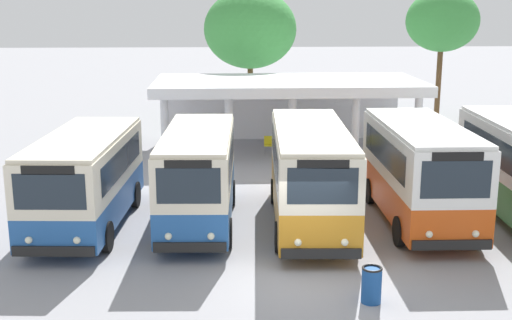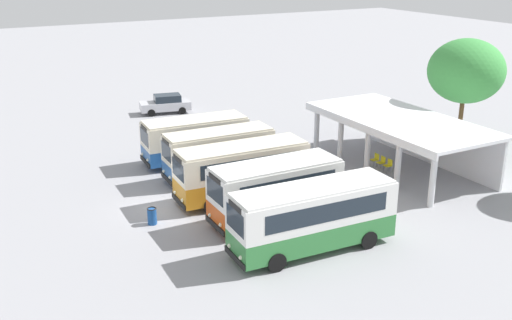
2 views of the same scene
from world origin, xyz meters
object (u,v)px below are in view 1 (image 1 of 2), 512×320
at_px(waiting_chair_end_by_column, 269,143).
at_px(city_bus_second_in_row, 198,174).
at_px(waiting_chair_middle_seat, 296,143).
at_px(city_bus_nearest_orange, 85,177).
at_px(litter_bin_apron, 372,284).
at_px(city_bus_middle_cream, 310,172).
at_px(city_bus_fourth_amber, 420,169).
at_px(waiting_chair_second_from_end, 282,143).

bearing_deg(waiting_chair_end_by_column, city_bus_second_in_row, -106.31).
bearing_deg(waiting_chair_middle_seat, city_bus_nearest_orange, -127.68).
distance_m(city_bus_second_in_row, litter_bin_apron, 7.40).
height_order(city_bus_second_in_row, city_bus_middle_cream, city_bus_middle_cream).
bearing_deg(city_bus_second_in_row, city_bus_middle_cream, -3.71).
height_order(city_bus_second_in_row, waiting_chair_middle_seat, city_bus_second_in_row).
distance_m(city_bus_fourth_amber, waiting_chair_second_from_end, 10.74).
bearing_deg(city_bus_second_in_row, waiting_chair_end_by_column, 73.69).
bearing_deg(litter_bin_apron, city_bus_fourth_amber, 64.27).
distance_m(city_bus_fourth_amber, litter_bin_apron, 6.55).
bearing_deg(city_bus_middle_cream, waiting_chair_second_from_end, 89.94).
bearing_deg(city_bus_fourth_amber, city_bus_second_in_row, 179.19).
bearing_deg(city_bus_fourth_amber, city_bus_middle_cream, -177.90).
bearing_deg(waiting_chair_second_from_end, litter_bin_apron, -87.26).
xyz_separation_m(city_bus_middle_cream, waiting_chair_end_by_column, (-0.63, 10.19, -1.25)).
height_order(city_bus_nearest_orange, city_bus_middle_cream, city_bus_middle_cream).
distance_m(city_bus_middle_cream, waiting_chair_end_by_column, 10.29).
distance_m(city_bus_second_in_row, city_bus_middle_cream, 3.56).
bearing_deg(city_bus_fourth_amber, waiting_chair_end_by_column, 112.59).
relative_size(city_bus_fourth_amber, waiting_chair_second_from_end, 8.14).
xyz_separation_m(city_bus_middle_cream, litter_bin_apron, (0.77, -5.64, -1.32)).
xyz_separation_m(city_bus_nearest_orange, city_bus_middle_cream, (7.10, -0.17, 0.10)).
height_order(waiting_chair_end_by_column, waiting_chair_middle_seat, same).
height_order(city_bus_fourth_amber, waiting_chair_second_from_end, city_bus_fourth_amber).
height_order(waiting_chair_end_by_column, waiting_chair_second_from_end, same).
distance_m(city_bus_middle_cream, waiting_chair_middle_seat, 10.30).
relative_size(city_bus_nearest_orange, city_bus_fourth_amber, 1.01).
bearing_deg(litter_bin_apron, waiting_chair_end_by_column, 95.06).
xyz_separation_m(city_bus_nearest_orange, waiting_chair_second_from_end, (7.11, 10.02, -1.14)).
xyz_separation_m(city_bus_nearest_orange, waiting_chair_end_by_column, (6.46, 10.02, -1.14)).
bearing_deg(litter_bin_apron, waiting_chair_second_from_end, 92.74).
relative_size(waiting_chair_middle_seat, litter_bin_apron, 0.96).
xyz_separation_m(city_bus_fourth_amber, waiting_chair_end_by_column, (-4.18, 10.06, -1.27)).
bearing_deg(city_bus_middle_cream, litter_bin_apron, -82.25).
bearing_deg(waiting_chair_end_by_column, city_bus_fourth_amber, -67.41).
xyz_separation_m(city_bus_second_in_row, waiting_chair_end_by_column, (2.91, 9.96, -1.18)).
distance_m(city_bus_nearest_orange, city_bus_middle_cream, 7.10).
bearing_deg(city_bus_fourth_amber, waiting_chair_second_from_end, 109.39).
distance_m(city_bus_fourth_amber, waiting_chair_end_by_column, 10.97).
height_order(city_bus_second_in_row, city_bus_fourth_amber, city_bus_fourth_amber).
bearing_deg(city_bus_nearest_orange, waiting_chair_end_by_column, 57.17).
height_order(city_bus_fourth_amber, litter_bin_apron, city_bus_fourth_amber).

